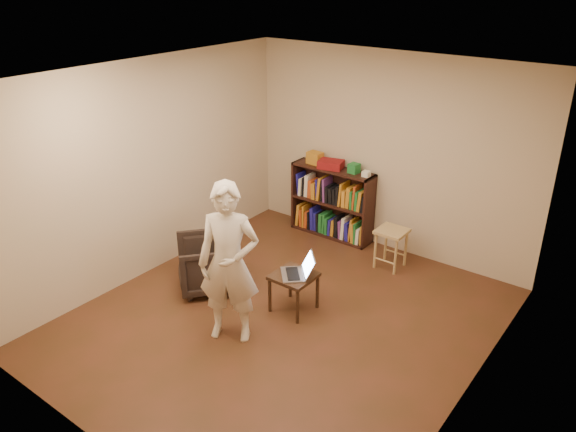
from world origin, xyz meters
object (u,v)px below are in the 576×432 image
Objects in this scene: stool at (392,237)px; side_table at (294,281)px; armchair at (208,263)px; laptop at (299,271)px; bookshelf at (332,206)px; person at (229,264)px.

stool reaches higher than side_table.
armchair reaches higher than side_table.
stool is 1.53m from laptop.
bookshelf is 2.70× the size of side_table.
bookshelf reaches higher than laptop.
person reaches higher than side_table.
armchair is 1.43× the size of laptop.
stool is 2.40m from person.
bookshelf is at bearing 71.33° from person.
laptop reaches higher than stool.
side_table is 0.26× the size of person.
side_table is at bearing -69.39° from bookshelf.
person is (-0.28, -0.79, 0.35)m from laptop.
bookshelf is at bearing 162.91° from stool.
bookshelf is at bearing 110.61° from side_table.
bookshelf is 1.97m from laptop.
person is at bearing -106.91° from side_table.
person reaches higher than stool.
person reaches higher than laptop.
armchair is (-1.49, -1.73, -0.10)m from stool.
stool is 0.31× the size of person.
laptop is (1.14, 0.25, 0.18)m from armchair.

